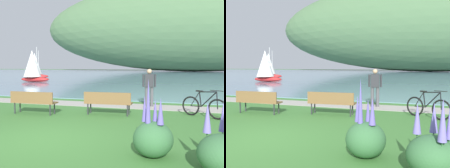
{
  "view_description": "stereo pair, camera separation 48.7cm",
  "coord_description": "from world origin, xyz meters",
  "views": [
    {
      "loc": [
        3.58,
        -5.71,
        1.88
      ],
      "look_at": [
        -0.0,
        5.98,
        1.0
      ],
      "focal_mm": 42.09,
      "sensor_mm": 36.0,
      "label": 1
    },
    {
      "loc": [
        4.05,
        -5.55,
        1.88
      ],
      "look_at": [
        -0.0,
        5.98,
        1.0
      ],
      "focal_mm": 42.09,
      "sensor_mm": 36.0,
      "label": 2
    }
  ],
  "objects": [
    {
      "name": "distant_hillside",
      "position": [
        3.87,
        72.88,
        13.07
      ],
      "size": [
        90.93,
        28.0,
        26.06
      ],
      "primitive_type": "ellipsoid",
      "color": "#4C7047",
      "rests_on": "bay_water"
    },
    {
      "name": "bicycle_leaning_near_bench",
      "position": [
        4.0,
        4.2,
        0.4
      ],
      "size": [
        1.54,
        0.98,
        1.01
      ],
      "color": "black",
      "rests_on": "ground"
    },
    {
      "name": "sailboat_nearest_to_shore",
      "position": [
        -17.38,
        26.09,
        1.85
      ],
      "size": [
        3.38,
        2.24,
        3.84
      ],
      "color": "#B22323",
      "rests_on": "bay_water"
    },
    {
      "name": "person_at_shoreline",
      "position": [
        1.73,
        6.08,
        0.98
      ],
      "size": [
        0.6,
        0.29,
        1.71
      ],
      "color": "#4C4C51",
      "rests_on": "ground"
    },
    {
      "name": "sailboat_mid_bay",
      "position": [
        -13.23,
        19.31,
        1.83
      ],
      "size": [
        3.32,
        2.15,
        3.8
      ],
      "color": "#B22323",
      "rests_on": "bay_water"
    },
    {
      "name": "park_bench_near_camera",
      "position": [
        0.56,
        3.6,
        0.52
      ],
      "size": [
        1.82,
        0.57,
        0.88
      ],
      "color": "brown",
      "rests_on": "ground"
    },
    {
      "name": "echium_bush_beside_closest",
      "position": [
        4.12,
        -0.93,
        0.41
      ],
      "size": [
        0.89,
        0.89,
        1.36
      ],
      "color": "#386B3D",
      "rests_on": "ground"
    },
    {
      "name": "echium_bush_mid_cluster",
      "position": [
        2.84,
        -0.42,
        0.41
      ],
      "size": [
        0.83,
        0.83,
        1.62
      ],
      "color": "#386B3D",
      "rests_on": "ground"
    },
    {
      "name": "park_bench_further_along",
      "position": [
        -2.24,
        2.95,
        0.52
      ],
      "size": [
        1.81,
        0.52,
        0.88
      ],
      "color": "brown",
      "rests_on": "ground"
    },
    {
      "name": "shoreline_path",
      "position": [
        0.0,
        5.95,
        0.01
      ],
      "size": [
        60.0,
        1.5,
        0.01
      ],
      "primitive_type": "cube",
      "color": "#A39E93",
      "rests_on": "ground"
    },
    {
      "name": "ground_plane",
      "position": [
        0.0,
        0.0,
        0.0
      ],
      "size": [
        200.0,
        200.0,
        0.0
      ],
      "primitive_type": "plane",
      "color": "#3D7533"
    },
    {
      "name": "bay_water",
      "position": [
        0.0,
        47.48,
        0.02
      ],
      "size": [
        180.0,
        80.0,
        0.04
      ],
      "primitive_type": "cube",
      "color": "#6B8EA8",
      "rests_on": "ground"
    }
  ]
}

